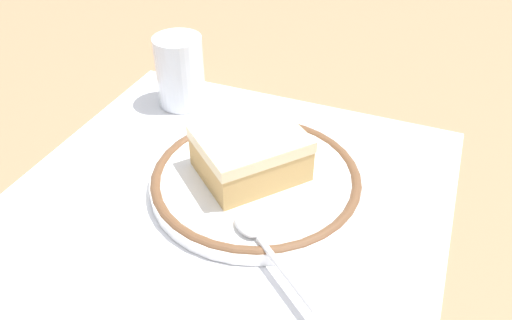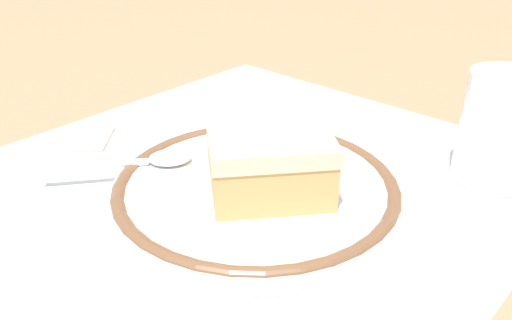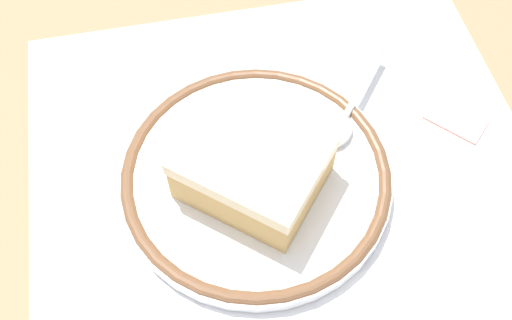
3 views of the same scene
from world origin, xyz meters
TOP-DOWN VIEW (x-y plane):
  - ground_plane at (0.00, 0.00)m, footprint 2.40×2.40m
  - placemat at (0.00, 0.00)m, footprint 0.43×0.42m
  - plate at (-0.02, -0.03)m, footprint 0.22×0.22m
  - cake_slice at (-0.01, -0.03)m, footprint 0.13×0.13m
  - spoon at (-0.06, 0.06)m, footprint 0.10×0.09m
  - cup at (0.13, -0.15)m, footprint 0.06×0.06m
  - napkin at (0.11, 0.08)m, footprint 0.11×0.14m

SIDE VIEW (x-z plane):
  - ground_plane at x=0.00m, z-range 0.00..0.00m
  - placemat at x=0.00m, z-range 0.00..0.00m
  - napkin at x=0.11m, z-range 0.00..0.00m
  - plate at x=-0.02m, z-range 0.00..0.02m
  - spoon at x=-0.06m, z-range 0.01..0.02m
  - cake_slice at x=-0.01m, z-range 0.02..0.06m
  - cup at x=0.13m, z-range 0.00..0.09m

